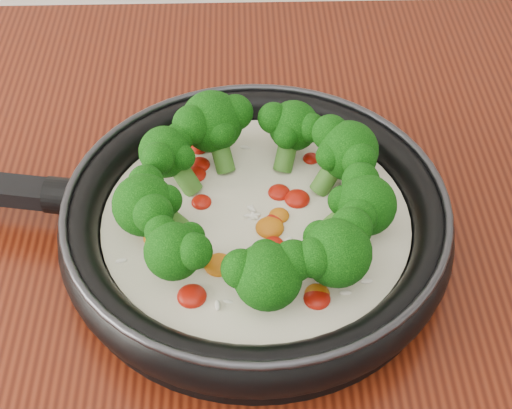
{
  "coord_description": "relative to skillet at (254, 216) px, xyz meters",
  "views": [
    {
      "loc": [
        0.01,
        0.65,
        1.39
      ],
      "look_at": [
        0.02,
        1.08,
        0.95
      ],
      "focal_mm": 53.13,
      "sensor_mm": 36.0,
      "label": 1
    }
  ],
  "objects": [
    {
      "name": "skillet",
      "position": [
        0.0,
        0.0,
        0.0
      ],
      "size": [
        0.54,
        0.38,
        0.1
      ],
      "color": "black",
      "rests_on": "counter"
    }
  ]
}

